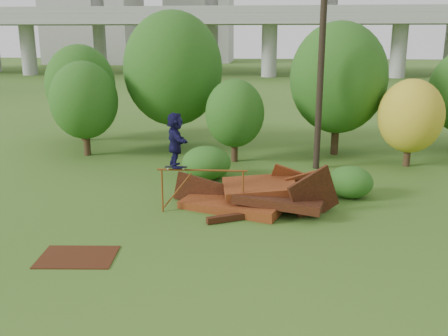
# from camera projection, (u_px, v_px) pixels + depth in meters

# --- Properties ---
(ground) EXTENTS (240.00, 240.00, 0.00)m
(ground) POSITION_uv_depth(u_px,v_px,m) (245.00, 239.00, 14.48)
(ground) COLOR #2D5116
(ground) RESTS_ON ground
(scrap_pile) EXTENTS (5.81, 3.44, 2.01)m
(scrap_pile) POSITION_uv_depth(u_px,v_px,m) (255.00, 197.00, 17.06)
(scrap_pile) COLOR #4D1C0D
(scrap_pile) RESTS_ON ground
(grind_rail) EXTENTS (2.99, 0.15, 1.50)m
(grind_rail) POSITION_uv_depth(u_px,v_px,m) (202.00, 180.00, 16.41)
(grind_rail) COLOR brown
(grind_rail) RESTS_ON ground
(skateboard) EXTENTS (0.74, 0.22, 0.08)m
(skateboard) POSITION_uv_depth(u_px,v_px,m) (176.00, 167.00, 16.36)
(skateboard) COLOR black
(skateboard) RESTS_ON grind_rail
(skater) EXTENTS (1.08, 1.74, 1.79)m
(skater) POSITION_uv_depth(u_px,v_px,m) (175.00, 140.00, 16.12)
(skater) COLOR #121039
(skater) RESTS_ON skateboard
(flat_plate) EXTENTS (2.12, 1.60, 0.03)m
(flat_plate) POSITION_uv_depth(u_px,v_px,m) (77.00, 257.00, 13.30)
(flat_plate) COLOR #3C1C0D
(flat_plate) RESTS_ON ground
(tree_0) EXTENTS (3.26, 3.26, 4.60)m
(tree_0) POSITION_uv_depth(u_px,v_px,m) (84.00, 100.00, 24.04)
(tree_0) COLOR black
(tree_0) RESTS_ON ground
(tree_1) EXTENTS (5.04, 5.04, 7.01)m
(tree_1) POSITION_uv_depth(u_px,v_px,m) (173.00, 69.00, 25.37)
(tree_1) COLOR black
(tree_1) RESTS_ON ground
(tree_2) EXTENTS (2.73, 2.73, 3.85)m
(tree_2) POSITION_uv_depth(u_px,v_px,m) (235.00, 113.00, 22.96)
(tree_2) COLOR black
(tree_2) RESTS_ON ground
(tree_3) EXTENTS (4.64, 4.64, 6.44)m
(tree_3) POSITION_uv_depth(u_px,v_px,m) (338.00, 78.00, 23.97)
(tree_3) COLOR black
(tree_3) RESTS_ON ground
(tree_4) EXTENTS (2.85, 2.85, 3.93)m
(tree_4) POSITION_uv_depth(u_px,v_px,m) (411.00, 116.00, 22.07)
(tree_4) COLOR black
(tree_4) RESTS_ON ground
(tree_6) EXTENTS (3.80, 3.80, 5.31)m
(tree_6) POSITION_uv_depth(u_px,v_px,m) (80.00, 85.00, 27.47)
(tree_6) COLOR black
(tree_6) RESTS_ON ground
(shrub_left) EXTENTS (2.01, 1.85, 1.39)m
(shrub_left) POSITION_uv_depth(u_px,v_px,m) (206.00, 163.00, 20.40)
(shrub_left) COLOR #164412
(shrub_left) RESTS_ON ground
(shrub_right) EXTENTS (1.65, 1.51, 1.17)m
(shrub_right) POSITION_uv_depth(u_px,v_px,m) (350.00, 182.00, 18.10)
(shrub_right) COLOR #164412
(shrub_right) RESTS_ON ground
(utility_pole) EXTENTS (1.40, 0.28, 9.30)m
(utility_pole) POSITION_uv_depth(u_px,v_px,m) (321.00, 60.00, 21.08)
(utility_pole) COLOR black
(utility_pole) RESTS_ON ground
(freeway_overpass) EXTENTS (160.00, 15.00, 13.70)m
(freeway_overpass) POSITION_uv_depth(u_px,v_px,m) (271.00, 3.00, 72.36)
(freeway_overpass) COLOR gray
(freeway_overpass) RESTS_ON ground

